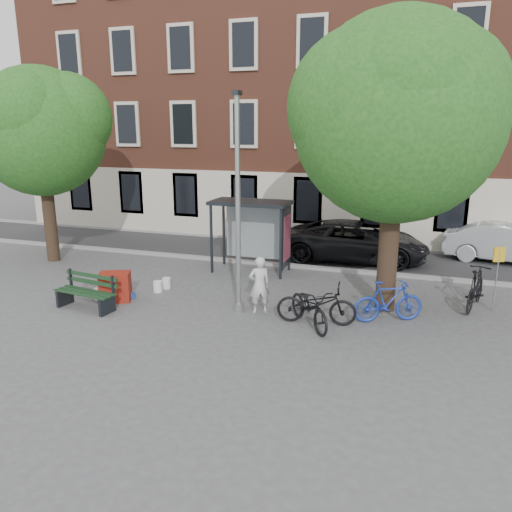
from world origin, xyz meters
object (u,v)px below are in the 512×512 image
at_px(car_dark, 355,241).
at_px(car_silver, 508,243).
at_px(painter, 259,285).
at_px(red_stand, 115,287).
at_px(bench, 87,294).
at_px(bike_b, 388,301).
at_px(lamppost, 238,217).
at_px(bike_d, 476,288).
at_px(bus_shelter, 262,220).
at_px(bike_a, 316,304).
at_px(bike_c, 309,307).
at_px(notice_sign, 498,265).

height_order(car_dark, car_silver, car_dark).
height_order(painter, red_stand, painter).
bearing_deg(car_dark, painter, 161.53).
xyz_separation_m(painter, bench, (-4.91, -1.29, -0.37)).
bearing_deg(bike_b, car_dark, -10.29).
xyz_separation_m(lamppost, bike_d, (6.50, 2.41, -2.16)).
relative_size(lamppost, bus_shelter, 2.14).
bearing_deg(bike_a, bike_c, 146.16).
bearing_deg(red_stand, notice_sign, 13.77).
xyz_separation_m(painter, car_dark, (1.84, 6.72, -0.04)).
xyz_separation_m(bike_c, car_silver, (5.98, 8.87, 0.23)).
xyz_separation_m(bike_a, red_stand, (-6.21, -0.13, -0.12)).
relative_size(bike_c, car_silver, 0.45).
relative_size(bike_b, car_dark, 0.34).
bearing_deg(bench, lamppost, 23.77).
height_order(lamppost, bike_c, lamppost).
height_order(painter, car_dark, painter).
bearing_deg(bike_d, bus_shelter, 2.52).
height_order(car_dark, notice_sign, notice_sign).
bearing_deg(bike_b, red_stand, 70.68).
relative_size(painter, bike_c, 0.79).
xyz_separation_m(car_silver, red_stand, (-12.06, -8.75, -0.33)).
xyz_separation_m(car_dark, red_stand, (-6.33, -7.17, -0.34)).
xyz_separation_m(lamppost, red_stand, (-3.90, -0.35, -2.33)).
bearing_deg(car_dark, notice_sign, -137.73).
distance_m(bike_d, car_silver, 6.21).
height_order(painter, bike_d, painter).
xyz_separation_m(car_dark, car_silver, (5.73, 1.58, -0.01)).
xyz_separation_m(car_dark, notice_sign, (4.57, -4.50, 0.60)).
relative_size(painter, bike_a, 0.77).
xyz_separation_m(bus_shelter, bike_b, (4.76, -3.57, -1.33)).
distance_m(lamppost, bike_c, 3.16).
bearing_deg(bus_shelter, bike_b, -36.92).
bearing_deg(car_silver, notice_sign, 177.18).
xyz_separation_m(painter, bike_d, (5.90, 2.32, -0.21)).
bearing_deg(notice_sign, lamppost, 178.88).
relative_size(bus_shelter, bike_b, 1.46).
distance_m(lamppost, notice_sign, 7.50).
distance_m(bike_c, car_silver, 10.70).
bearing_deg(car_dark, bench, 136.71).
bearing_deg(bench, bike_c, 14.58).
relative_size(bench, car_silver, 0.42).
xyz_separation_m(car_silver, notice_sign, (-1.16, -6.08, 0.61)).
bearing_deg(bench, bus_shelter, 63.33).
distance_m(bike_b, bike_d, 3.01).
relative_size(bench, bike_b, 1.03).
xyz_separation_m(bench, notice_sign, (11.31, 3.51, 0.93)).
xyz_separation_m(bike_a, car_dark, (0.12, 7.03, 0.22)).
height_order(bike_b, bike_d, bike_d).
bearing_deg(red_stand, bench, -116.24).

